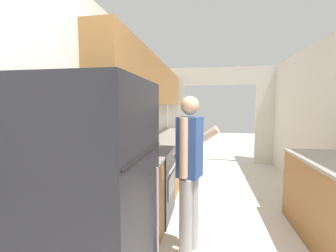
# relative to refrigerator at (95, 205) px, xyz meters

# --- Properties ---
(wall_left) EXTENTS (0.38, 7.76, 2.50)m
(wall_left) POSITION_rel_refrigerator_xyz_m (-0.29, 1.89, 0.70)
(wall_left) COLOR silver
(wall_left) RESTS_ON ground_plane
(wall_far_with_doorway) EXTENTS (3.14, 0.06, 2.50)m
(wall_far_with_doorway) POSITION_rel_refrigerator_xyz_m (1.02, 4.71, 0.62)
(wall_far_with_doorway) COLOR silver
(wall_far_with_doorway) RESTS_ON ground_plane
(counter_left) EXTENTS (0.62, 4.13, 0.91)m
(counter_left) POSITION_rel_refrigerator_xyz_m (-0.05, 2.70, -0.38)
(counter_left) COLOR #9E6B38
(counter_left) RESTS_ON ground_plane
(refrigerator) EXTENTS (0.73, 0.83, 1.67)m
(refrigerator) POSITION_rel_refrigerator_xyz_m (0.00, 0.00, 0.00)
(refrigerator) COLOR black
(refrigerator) RESTS_ON ground_plane
(range_oven) EXTENTS (0.66, 0.73, 1.05)m
(range_oven) POSITION_rel_refrigerator_xyz_m (-0.04, 1.51, -0.37)
(range_oven) COLOR black
(range_oven) RESTS_ON ground_plane
(person) EXTENTS (0.51, 0.44, 1.59)m
(person) POSITION_rel_refrigerator_xyz_m (0.57, 0.84, 0.02)
(person) COLOR #9E9E9E
(person) RESTS_ON ground_plane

